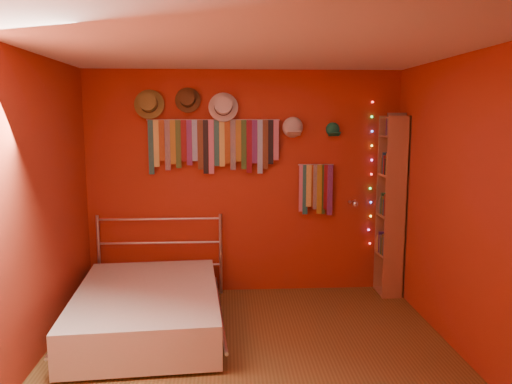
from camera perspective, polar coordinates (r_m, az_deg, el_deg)
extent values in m
plane|color=brown|center=(4.30, -0.37, -18.92)|extent=(3.50, 3.50, 0.00)
cube|color=maroon|center=(5.61, -1.32, 1.03)|extent=(3.50, 0.02, 2.50)
cube|color=maroon|center=(4.34, 23.35, -1.89)|extent=(0.02, 3.50, 2.50)
cube|color=maroon|center=(4.18, -25.13, -2.39)|extent=(0.02, 3.50, 2.50)
cube|color=white|center=(3.85, -0.41, 16.25)|extent=(3.50, 3.50, 0.02)
cylinder|color=silver|center=(5.51, -4.86, 8.21)|extent=(1.45, 0.01, 0.01)
cube|color=#195A5A|center=(5.57, -11.91, 5.01)|extent=(0.06, 0.01, 0.59)
cube|color=#D0D053|center=(5.55, -11.32, 5.45)|extent=(0.06, 0.01, 0.51)
cube|color=brown|center=(5.54, -10.73, 5.81)|extent=(0.06, 0.01, 0.44)
cube|color=#171459|center=(5.55, -10.09, 5.28)|extent=(0.06, 0.01, 0.55)
cube|color=olive|center=(5.53, -9.49, 5.63)|extent=(0.06, 0.01, 0.48)
cube|color=#2A4E1F|center=(5.52, -8.87, 5.42)|extent=(0.06, 0.01, 0.52)
cube|color=maroon|center=(5.53, -8.25, 5.80)|extent=(0.06, 0.01, 0.45)
cube|color=#571B6F|center=(5.52, -7.63, 5.61)|extent=(0.06, 0.01, 0.49)
cube|color=#75A0D0|center=(5.51, -7.02, 5.85)|extent=(0.06, 0.01, 0.45)
cube|color=#492B18|center=(5.52, -6.38, 5.38)|extent=(0.06, 0.01, 0.54)
cube|color=black|center=(5.51, -5.76, 5.13)|extent=(0.06, 0.01, 0.59)
cube|color=#AD5688|center=(5.50, -5.14, 5.14)|extent=(0.06, 0.01, 0.59)
cube|color=#1A5B58|center=(5.51, -4.52, 5.60)|extent=(0.06, 0.01, 0.50)
cube|color=#BEBF4C|center=(5.50, -3.90, 5.57)|extent=(0.06, 0.01, 0.51)
cube|color=brown|center=(5.50, -3.28, 5.74)|extent=(0.06, 0.01, 0.48)
cube|color=navy|center=(5.51, -2.65, 5.38)|extent=(0.06, 0.01, 0.55)
cube|color=brown|center=(5.50, -2.03, 5.87)|extent=(0.06, 0.01, 0.45)
cube|color=#1E4D1E|center=(5.50, -1.40, 5.41)|extent=(0.06, 0.01, 0.54)
cube|color=maroon|center=(5.52, -0.79, 5.21)|extent=(0.06, 0.01, 0.58)
cube|color=#401862|center=(5.51, -0.16, 5.77)|extent=(0.06, 0.01, 0.48)
cube|color=#79AAD7|center=(5.51, 0.46, 5.17)|extent=(0.06, 0.01, 0.59)
cube|color=#4E2D1A|center=(5.53, 1.07, 5.43)|extent=(0.06, 0.01, 0.54)
cube|color=black|center=(5.52, 1.70, 5.71)|extent=(0.06, 0.01, 0.49)
cube|color=#A4526A|center=(5.52, 2.32, 5.94)|extent=(0.06, 0.01, 0.44)
cylinder|color=silver|center=(5.63, 6.87, 3.12)|extent=(0.40, 0.01, 0.01)
cube|color=#C06089|center=(5.62, 5.23, 0.43)|extent=(0.06, 0.01, 0.53)
cube|color=#1A5C5D|center=(5.62, 5.64, 0.26)|extent=(0.06, 0.01, 0.56)
cube|color=#AFB147|center=(5.62, 6.06, 0.70)|extent=(0.06, 0.01, 0.47)
cube|color=brown|center=(5.64, 6.44, 0.70)|extent=(0.06, 0.01, 0.48)
cube|color=#121C51|center=(5.64, 6.85, 0.55)|extent=(0.06, 0.01, 0.50)
cube|color=olive|center=(5.64, 7.26, 0.29)|extent=(0.06, 0.01, 0.55)
cube|color=#2D4C1E|center=(5.66, 7.63, 0.28)|extent=(0.06, 0.01, 0.56)
cube|color=maroon|center=(5.66, 8.04, 0.55)|extent=(0.06, 0.01, 0.51)
cube|color=#421A69|center=(5.67, 8.45, 0.22)|extent=(0.06, 0.01, 0.57)
cylinder|color=olive|center=(5.56, -12.11, 9.77)|extent=(0.32, 0.08, 0.32)
cylinder|color=olive|center=(5.51, -12.20, 9.92)|extent=(0.19, 0.16, 0.21)
cylinder|color=#332314|center=(5.54, -12.15, 9.84)|extent=(0.20, 0.06, 0.20)
cylinder|color=#4B341B|center=(5.52, -7.81, 10.36)|extent=(0.28, 0.07, 0.27)
cylinder|color=#4B341B|center=(5.47, -7.85, 10.49)|extent=(0.16, 0.14, 0.18)
cylinder|color=black|center=(5.50, -7.83, 10.43)|extent=(0.17, 0.06, 0.17)
cylinder|color=beige|center=(5.50, -3.76, 9.64)|extent=(0.32, 0.08, 0.32)
cylinder|color=beige|center=(5.45, -3.77, 9.79)|extent=(0.19, 0.16, 0.21)
cylinder|color=black|center=(5.47, -3.76, 9.72)|extent=(0.20, 0.06, 0.20)
ellipsoid|color=beige|center=(5.56, 4.21, 7.39)|extent=(0.20, 0.15, 0.20)
cube|color=beige|center=(5.44, 4.38, 6.71)|extent=(0.15, 0.11, 0.06)
ellipsoid|color=#186F4D|center=(5.64, 8.75, 7.10)|extent=(0.17, 0.13, 0.17)
cube|color=#186F4D|center=(5.54, 8.96, 6.55)|extent=(0.12, 0.09, 0.05)
sphere|color=#FF3333|center=(5.76, 13.18, 9.98)|extent=(0.02, 0.02, 0.02)
sphere|color=#33FF4C|center=(5.75, 13.09, 8.38)|extent=(0.02, 0.02, 0.02)
sphere|color=#4C66FF|center=(5.76, 13.13, 6.78)|extent=(0.02, 0.02, 0.02)
sphere|color=yellow|center=(5.76, 13.10, 5.18)|extent=(0.02, 0.02, 0.02)
sphere|color=#FF4CCC|center=(5.78, 13.09, 3.58)|extent=(0.02, 0.02, 0.02)
sphere|color=#FF3333|center=(5.79, 13.04, 1.99)|extent=(0.02, 0.02, 0.02)
sphere|color=#33FF4C|center=(5.81, 12.92, 0.41)|extent=(0.02, 0.02, 0.02)
sphere|color=#4C66FF|center=(5.84, 12.99, -1.15)|extent=(0.02, 0.02, 0.02)
sphere|color=yellow|center=(5.87, 12.97, -2.70)|extent=(0.02, 0.02, 0.02)
sphere|color=#FF4CCC|center=(5.90, 12.75, -4.24)|extent=(0.02, 0.02, 0.02)
sphere|color=#FF3333|center=(5.94, 12.88, -5.75)|extent=(0.02, 0.02, 0.02)
cylinder|color=silver|center=(5.80, 10.68, -1.13)|extent=(0.03, 0.03, 0.03)
cylinder|color=silver|center=(5.68, 10.96, -1.04)|extent=(0.01, 0.24, 0.08)
sphere|color=white|center=(5.57, 11.27, -1.34)|extent=(0.07, 0.07, 0.07)
cube|color=#A16949|center=(5.58, 15.71, -1.93)|extent=(0.24, 0.02, 2.00)
cube|color=#A16949|center=(5.88, 14.70, -1.37)|extent=(0.24, 0.02, 2.00)
cube|color=#A16949|center=(5.76, 16.28, -1.62)|extent=(0.02, 0.34, 2.00)
cube|color=#A16949|center=(5.97, 14.82, -10.94)|extent=(0.24, 0.32, 0.02)
cube|color=#A16949|center=(5.85, 14.98, -6.96)|extent=(0.24, 0.32, 0.02)
cube|color=#A16949|center=(5.75, 15.16, -2.63)|extent=(0.24, 0.32, 0.02)
cube|color=#A16949|center=(5.68, 15.33, 1.83)|extent=(0.24, 0.32, 0.02)
cube|color=#A16949|center=(5.65, 15.51, 6.17)|extent=(0.24, 0.32, 0.02)
cube|color=#A16949|center=(5.64, 15.59, 8.20)|extent=(0.24, 0.32, 0.02)
cylinder|color=silver|center=(5.85, -17.51, -6.98)|extent=(0.03, 0.03, 0.92)
cylinder|color=silver|center=(5.67, -4.06, -7.08)|extent=(0.03, 0.03, 0.92)
cylinder|color=silver|center=(5.75, -10.85, -8.24)|extent=(1.35, 0.02, 0.02)
cylinder|color=silver|center=(5.68, -10.93, -5.72)|extent=(1.35, 0.02, 0.02)
cylinder|color=silver|center=(5.62, -11.01, -3.05)|extent=(1.35, 0.02, 0.02)
cube|color=beige|center=(4.89, -12.30, -12.89)|extent=(1.41, 1.92, 0.37)
cylinder|color=silver|center=(5.04, -20.08, -12.79)|extent=(0.16, 1.83, 0.03)
cylinder|color=silver|center=(4.84, -4.15, -13.19)|extent=(0.16, 1.83, 0.03)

